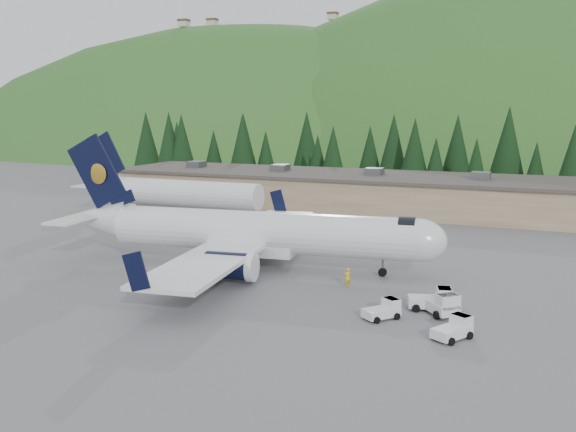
# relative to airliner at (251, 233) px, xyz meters

# --- Properties ---
(ground) EXTENTS (600.00, 600.00, 0.00)m
(ground) POSITION_rel_airliner_xyz_m (1.07, 0.14, -3.28)
(ground) COLOR #5B5B60
(airliner) EXTENTS (37.10, 34.93, 12.31)m
(airliner) POSITION_rel_airliner_xyz_m (0.00, 0.00, 0.00)
(airliner) COLOR white
(airliner) RESTS_ON ground
(second_airliner) EXTENTS (27.50, 11.00, 10.05)m
(second_airliner) POSITION_rel_airliner_xyz_m (-23.85, 22.14, 0.04)
(second_airliner) COLOR white
(second_airliner) RESTS_ON ground
(baggage_tug_a) EXTENTS (3.44, 2.57, 1.67)m
(baggage_tug_a) POSITION_rel_airliner_xyz_m (18.04, -6.07, -2.53)
(baggage_tug_a) COLOR white
(baggage_tug_a) RESTS_ON ground
(baggage_tug_b) EXTENTS (3.38, 3.50, 1.73)m
(baggage_tug_b) POSITION_rel_airliner_xyz_m (18.79, -7.11, -2.51)
(baggage_tug_b) COLOR white
(baggage_tug_b) RESTS_ON ground
(baggage_tug_c) EXTENTS (2.61, 3.06, 1.46)m
(baggage_tug_c) POSITION_rel_airliner_xyz_m (20.41, -11.61, -2.63)
(baggage_tug_c) COLOR white
(baggage_tug_c) RESTS_ON ground
(terminal_building) EXTENTS (71.00, 17.00, 6.10)m
(terminal_building) POSITION_rel_airliner_xyz_m (-3.94, 38.14, -0.66)
(terminal_building) COLOR #8C7258
(terminal_building) RESTS_ON ground
(baggage_tug_d) EXTENTS (2.64, 2.86, 1.39)m
(baggage_tug_d) POSITION_rel_airliner_xyz_m (15.18, -9.51, -2.66)
(baggage_tug_d) COLOR white
(baggage_tug_d) RESTS_ON ground
(ramp_worker) EXTENTS (0.73, 0.71, 1.69)m
(ramp_worker) POSITION_rel_airliner_xyz_m (10.35, -2.97, -2.44)
(ramp_worker) COLOR gold
(ramp_worker) RESTS_ON ground
(tree_line) EXTENTS (113.03, 18.37, 14.35)m
(tree_line) POSITION_rel_airliner_xyz_m (-2.42, 60.72, 4.31)
(tree_line) COLOR black
(tree_line) RESTS_ON ground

